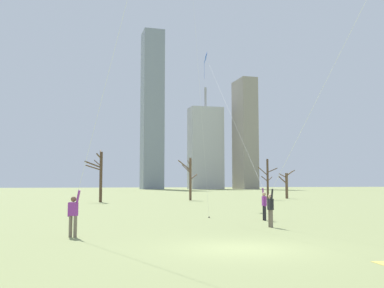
% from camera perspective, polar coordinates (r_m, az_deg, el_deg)
% --- Properties ---
extents(ground_plane, '(400.00, 400.00, 0.00)m').
position_cam_1_polar(ground_plane, '(15.05, 6.34, -13.25)').
color(ground_plane, '#848E56').
extents(kite_flyer_far_back_white, '(1.98, 14.48, 17.10)m').
position_cam_1_polar(kite_flyer_far_back_white, '(20.34, 13.44, -1.03)').
color(kite_flyer_far_back_white, '#726656').
rests_on(kite_flyer_far_back_white, ground).
extents(kite_flyer_foreground_left_red, '(4.03, 5.55, 18.01)m').
position_cam_1_polar(kite_flyer_foreground_left_red, '(17.82, -13.05, -0.69)').
color(kite_flyer_foreground_left_red, '#726656').
rests_on(kite_flyer_foreground_left_red, ground).
extents(kite_flyer_midfield_left_blue, '(1.60, 16.06, 14.54)m').
position_cam_1_polar(kite_flyer_midfield_left_blue, '(28.59, 7.44, -3.04)').
color(kite_flyer_midfield_left_blue, black).
rests_on(kite_flyer_midfield_left_blue, ground).
extents(bare_tree_right_of_center, '(2.08, 1.86, 3.99)m').
position_cam_1_polar(bare_tree_right_of_center, '(63.27, 12.08, -5.05)').
color(bare_tree_right_of_center, brown).
rests_on(bare_tree_right_of_center, ground).
extents(bare_tree_center, '(2.04, 2.20, 5.99)m').
position_cam_1_polar(bare_tree_center, '(51.08, -11.78, -3.78)').
color(bare_tree_center, '#4C3828').
rests_on(bare_tree_center, ground).
extents(bare_tree_leftmost, '(2.78, 1.67, 5.28)m').
position_cam_1_polar(bare_tree_leftmost, '(55.53, -0.27, -4.30)').
color(bare_tree_leftmost, brown).
rests_on(bare_tree_leftmost, ground).
extents(bare_tree_rightmost, '(3.12, 1.31, 5.25)m').
position_cam_1_polar(bare_tree_rightmost, '(58.05, 9.72, -4.38)').
color(bare_tree_rightmost, '#4C3828').
rests_on(bare_tree_rightmost, ground).
extents(skyline_tall_tower, '(5.62, 11.38, 39.14)m').
position_cam_1_polar(skyline_tall_tower, '(158.99, 6.83, 1.28)').
color(skyline_tall_tower, gray).
rests_on(skyline_tall_tower, ground).
extents(skyline_mid_tower_right, '(7.21, 8.34, 56.07)m').
position_cam_1_polar(skyline_mid_tower_right, '(157.28, -5.14, 4.45)').
color(skyline_mid_tower_right, gray).
rests_on(skyline_mid_tower_right, ground).
extents(skyline_short_annex, '(11.70, 6.99, 36.49)m').
position_cam_1_polar(skyline_short_annex, '(157.65, 1.76, -0.53)').
color(skyline_short_annex, '#B2B2B7').
rests_on(skyline_short_annex, ground).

